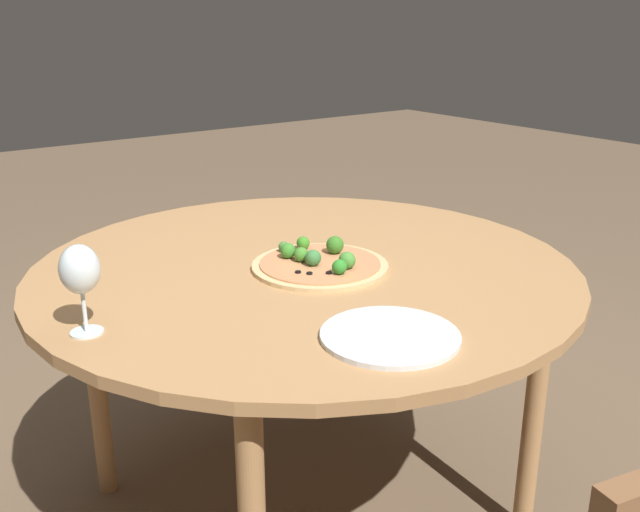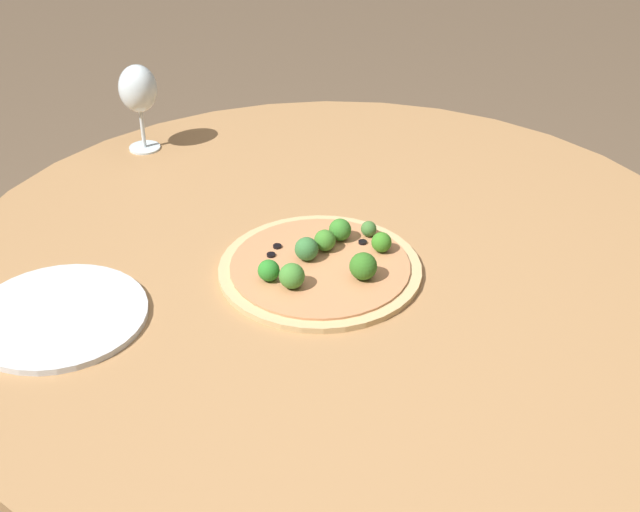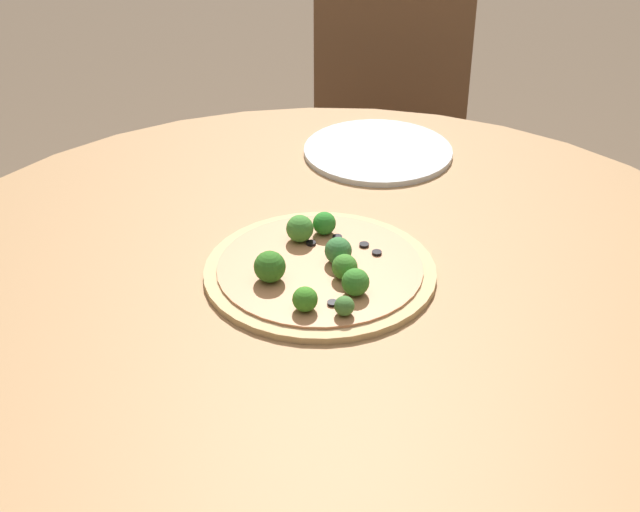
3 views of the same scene
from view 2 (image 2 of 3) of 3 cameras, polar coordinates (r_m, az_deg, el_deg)
dining_table at (r=1.48m, az=1.24°, el=-2.18°), size 1.30×1.30×0.71m
pizza at (r=1.41m, az=0.12°, el=-0.59°), size 0.32×0.32×0.06m
wine_glass at (r=1.79m, az=-11.57°, el=10.34°), size 0.07×0.07×0.18m
plate_near at (r=1.37m, az=-16.39°, el=-3.68°), size 0.26×0.26×0.01m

